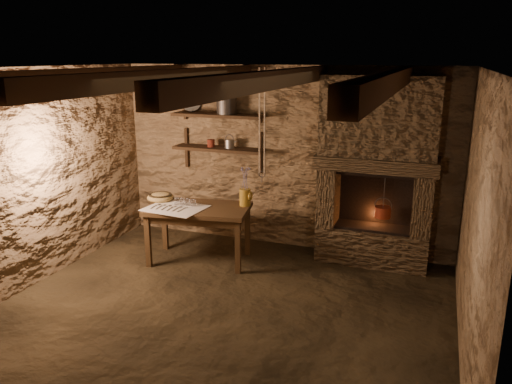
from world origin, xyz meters
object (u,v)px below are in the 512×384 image
(stoneware_jug, at_px, (245,189))
(work_table, at_px, (199,232))
(iron_stockpot, at_px, (227,107))
(red_pot, at_px, (383,211))
(wooden_bowl, at_px, (160,197))

(stoneware_jug, bearing_deg, work_table, -172.61)
(iron_stockpot, relative_size, red_pot, 0.48)
(stoneware_jug, height_order, red_pot, stoneware_jug)
(stoneware_jug, bearing_deg, iron_stockpot, 113.85)
(work_table, distance_m, red_pot, 2.27)
(stoneware_jug, xyz_separation_m, iron_stockpot, (-0.46, 0.51, 0.95))
(wooden_bowl, bearing_deg, stoneware_jug, 8.71)
(stoneware_jug, bearing_deg, wooden_bowl, 170.73)
(work_table, xyz_separation_m, iron_stockpot, (0.07, 0.76, 1.49))
(stoneware_jug, height_order, wooden_bowl, stoneware_jug)
(work_table, bearing_deg, red_pot, 6.47)
(iron_stockpot, bearing_deg, red_pot, -3.29)
(wooden_bowl, distance_m, iron_stockpot, 1.46)
(wooden_bowl, xyz_separation_m, red_pot, (2.74, 0.56, -0.05))
(stoneware_jug, relative_size, iron_stockpot, 1.86)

